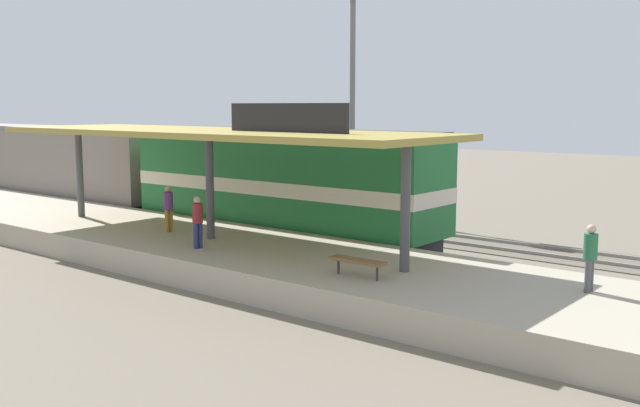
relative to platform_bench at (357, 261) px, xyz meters
name	(u,v)px	position (x,y,z in m)	size (l,w,h in m)	color
ground_plane	(328,237)	(8.00, 7.39, -1.34)	(120.00, 120.00, 0.00)	#706656
track_near	(297,244)	(6.00, 7.39, -1.31)	(3.20, 110.00, 0.16)	#5F5649
track_far	(364,229)	(10.60, 7.39, -1.31)	(3.20, 110.00, 0.16)	#5F5649
platform	(211,251)	(1.40, 7.39, -0.89)	(6.00, 44.00, 0.90)	#A89E89
station_canopy	(211,135)	(1.40, 7.30, 3.19)	(5.20, 18.00, 4.70)	#47474C
platform_bench	(357,261)	(0.00, 0.00, 0.00)	(0.44, 1.70, 0.50)	#333338
locomotive	(280,183)	(6.00, 8.28, 1.07)	(2.93, 14.43, 4.44)	#28282D
passenger_carriage_single	(43,163)	(6.00, 26.28, 0.97)	(2.90, 20.00, 4.24)	#28282D
light_mast	(353,47)	(13.80, 10.47, 7.05)	(1.10, 1.10, 11.70)	slate
person_waiting	(169,206)	(1.34, 9.59, 0.51)	(0.34, 0.34, 1.71)	olive
person_walking	(198,219)	(-0.05, 6.40, 0.51)	(0.34, 0.34, 1.71)	navy
person_boarding	(590,254)	(2.41, -5.40, 0.51)	(0.34, 0.34, 1.71)	#4C4C51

